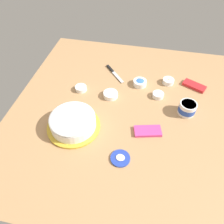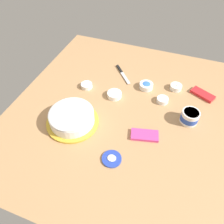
{
  "view_description": "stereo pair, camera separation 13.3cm",
  "coord_description": "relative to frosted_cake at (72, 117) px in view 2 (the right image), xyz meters",
  "views": [
    {
      "loc": [
        -0.07,
        0.95,
        1.02
      ],
      "look_at": [
        0.11,
        0.07,
        0.04
      ],
      "focal_mm": 34.63,
      "sensor_mm": 36.0,
      "label": 1
    },
    {
      "loc": [
        -0.2,
        0.91,
        1.02
      ],
      "look_at": [
        0.11,
        0.07,
        0.04
      ],
      "focal_mm": 34.63,
      "sensor_mm": 36.0,
      "label": 2
    }
  ],
  "objects": [
    {
      "name": "ground_plane",
      "position": [
        -0.32,
        -0.21,
        -0.05
      ],
      "size": [
        1.54,
        1.54,
        0.0
      ],
      "primitive_type": "plane",
      "color": "tan"
    },
    {
      "name": "frosted_cake",
      "position": [
        0.0,
        0.0,
        0.0
      ],
      "size": [
        0.32,
        0.32,
        0.1
      ],
      "color": "gold",
      "rests_on": "ground_plane"
    },
    {
      "name": "frosting_tub",
      "position": [
        -0.66,
        -0.25,
        -0.01
      ],
      "size": [
        0.11,
        0.11,
        0.08
      ],
      "color": "white",
      "rests_on": "ground_plane"
    },
    {
      "name": "frosting_tub_lid",
      "position": [
        -0.31,
        0.16,
        -0.04
      ],
      "size": [
        0.11,
        0.11,
        0.02
      ],
      "color": "#233DAD",
      "rests_on": "ground_plane"
    },
    {
      "name": "spreading_knife",
      "position": [
        -0.13,
        -0.56,
        -0.04
      ],
      "size": [
        0.17,
        0.19,
        0.01
      ],
      "color": "silver",
      "rests_on": "ground_plane"
    },
    {
      "name": "sprinkle_bowl_pink",
      "position": [
        -0.16,
        -0.3,
        -0.03
      ],
      "size": [
        0.1,
        0.1,
        0.03
      ],
      "color": "white",
      "rests_on": "ground_plane"
    },
    {
      "name": "sprinkle_bowl_yellow",
      "position": [
        -0.54,
        -0.52,
        -0.03
      ],
      "size": [
        0.08,
        0.08,
        0.04
      ],
      "color": "white",
      "rests_on": "ground_plane"
    },
    {
      "name": "sprinkle_bowl_orange",
      "position": [
        -0.48,
        -0.37,
        -0.03
      ],
      "size": [
        0.08,
        0.08,
        0.03
      ],
      "color": "white",
      "rests_on": "ground_plane"
    },
    {
      "name": "sprinkle_bowl_green",
      "position": [
        0.06,
        -0.33,
        -0.03
      ],
      "size": [
        0.08,
        0.08,
        0.03
      ],
      "color": "white",
      "rests_on": "ground_plane"
    },
    {
      "name": "sprinkle_bowl_blue",
      "position": [
        -0.34,
        -0.46,
        -0.03
      ],
      "size": [
        0.1,
        0.1,
        0.04
      ],
      "color": "white",
      "rests_on": "ground_plane"
    },
    {
      "name": "candy_box_lower",
      "position": [
        -0.44,
        -0.05,
        -0.04
      ],
      "size": [
        0.17,
        0.11,
        0.02
      ],
      "primitive_type": "cube",
      "rotation": [
        0.0,
        0.0,
        0.24
      ],
      "color": "#E53D8E",
      "rests_on": "ground_plane"
    },
    {
      "name": "candy_box_upper",
      "position": [
        -0.72,
        -0.52,
        -0.04
      ],
      "size": [
        0.17,
        0.13,
        0.02
      ],
      "primitive_type": "cube",
      "rotation": [
        0.0,
        0.0,
        -0.46
      ],
      "color": "red",
      "rests_on": "ground_plane"
    }
  ]
}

